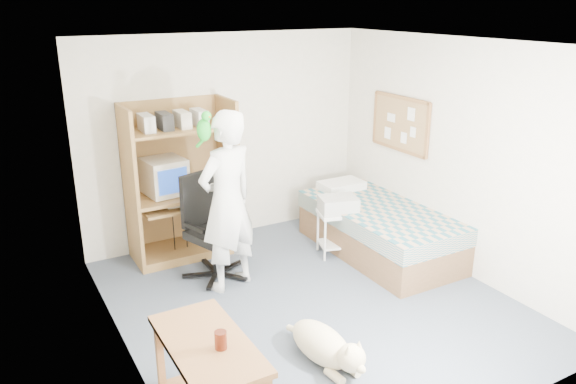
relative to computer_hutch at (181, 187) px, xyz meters
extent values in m
plane|color=#45515D|center=(0.70, -1.74, -0.82)|extent=(4.00, 4.00, 0.00)
cube|color=silver|center=(0.70, 0.26, 0.43)|extent=(3.60, 0.02, 2.50)
cube|color=silver|center=(2.50, -1.74, 0.43)|extent=(0.02, 4.00, 2.50)
cube|color=silver|center=(-1.10, -1.74, 0.43)|extent=(0.02, 4.00, 2.50)
cube|color=white|center=(0.70, -1.74, 1.68)|extent=(3.60, 4.00, 0.02)
cube|color=olive|center=(-0.58, -0.04, 0.08)|extent=(0.04, 0.60, 1.80)
cube|color=olive|center=(0.58, -0.04, 0.08)|extent=(0.04, 0.60, 1.80)
cube|color=olive|center=(0.00, 0.25, 0.08)|extent=(1.20, 0.02, 1.80)
cube|color=olive|center=(0.00, -0.04, -0.08)|extent=(1.12, 0.60, 0.04)
cube|color=olive|center=(0.00, -0.12, -0.18)|extent=(1.00, 0.50, 0.03)
cube|color=olive|center=(0.00, -0.04, 0.68)|extent=(1.12, 0.55, 0.03)
cube|color=olive|center=(0.00, -0.04, -0.77)|extent=(1.12, 0.60, 0.10)
cube|color=brown|center=(2.00, -1.14, -0.64)|extent=(1.00, 2.00, 0.36)
cube|color=#2C6877|center=(2.00, -1.14, -0.36)|extent=(1.02, 2.02, 0.20)
cube|color=white|center=(2.00, -0.34, -0.22)|extent=(0.55, 0.35, 0.12)
cube|color=brown|center=(-0.85, -2.94, -0.09)|extent=(0.50, 1.00, 0.04)
cube|color=brown|center=(-1.05, -2.49, -0.47)|extent=(0.05, 0.05, 0.70)
cube|color=brown|center=(-0.65, -2.49, -0.47)|extent=(0.05, 0.05, 0.70)
cube|color=olive|center=(2.48, -0.84, 0.63)|extent=(0.03, 0.90, 0.60)
cube|color=brown|center=(2.47, -0.84, 0.94)|extent=(0.04, 0.94, 0.04)
cube|color=brown|center=(2.47, -0.84, 0.32)|extent=(0.04, 0.94, 0.04)
cylinder|color=black|center=(0.08, -0.77, -0.78)|extent=(0.63, 0.63, 0.06)
cylinder|color=black|center=(0.08, -0.77, -0.58)|extent=(0.06, 0.06, 0.42)
cube|color=black|center=(0.08, -0.77, -0.33)|extent=(0.62, 0.62, 0.08)
cube|color=black|center=(0.01, -0.54, 0.02)|extent=(0.44, 0.20, 0.58)
cube|color=black|center=(-0.17, -0.85, -0.17)|extent=(0.14, 0.31, 0.04)
cube|color=black|center=(0.33, -0.68, -0.17)|extent=(0.14, 0.31, 0.04)
imported|color=white|center=(0.13, -1.02, 0.11)|extent=(0.79, 0.64, 1.86)
ellipsoid|color=#148F21|center=(-0.07, -1.00, 0.87)|extent=(0.14, 0.14, 0.22)
sphere|color=#148F21|center=(-0.05, -1.04, 1.00)|extent=(0.09, 0.09, 0.09)
cone|color=orange|center=(-0.04, -1.08, 1.00)|extent=(0.05, 0.05, 0.04)
cylinder|color=#148F21|center=(-0.08, -0.95, 0.74)|extent=(0.08, 0.15, 0.13)
ellipsoid|color=beige|center=(0.27, -2.57, -0.67)|extent=(0.39, 0.70, 0.30)
sphere|color=beige|center=(0.31, -2.94, -0.60)|extent=(0.22, 0.22, 0.22)
cone|color=beige|center=(0.26, -2.97, -0.49)|extent=(0.07, 0.07, 0.08)
cone|color=beige|center=(0.37, -2.95, -0.49)|extent=(0.07, 0.07, 0.08)
ellipsoid|color=beige|center=(0.32, -3.04, -0.63)|extent=(0.09, 0.13, 0.07)
cylinder|color=beige|center=(0.23, -2.22, -0.73)|extent=(0.08, 0.22, 0.11)
cube|color=white|center=(1.55, -0.93, -0.31)|extent=(0.52, 0.46, 0.04)
cube|color=white|center=(1.55, -0.93, -0.69)|extent=(0.48, 0.42, 0.03)
cylinder|color=white|center=(1.35, -1.08, -0.56)|extent=(0.03, 0.03, 0.51)
cylinder|color=white|center=(1.74, -1.08, -0.56)|extent=(0.03, 0.03, 0.51)
cylinder|color=white|center=(1.35, -0.78, -0.56)|extent=(0.03, 0.03, 0.51)
cylinder|color=white|center=(1.74, -0.78, -0.56)|extent=(0.03, 0.03, 0.51)
cube|color=#B1B1AC|center=(1.55, -0.93, -0.20)|extent=(0.49, 0.43, 0.18)
cube|color=beige|center=(-0.18, 0.01, 0.15)|extent=(0.48, 0.50, 0.40)
cube|color=navy|center=(-0.16, -0.21, 0.15)|extent=(0.34, 0.06, 0.28)
cube|color=beige|center=(0.00, -0.16, -0.15)|extent=(0.47, 0.21, 0.03)
cylinder|color=gold|center=(0.30, -0.09, 0.00)|extent=(0.08, 0.08, 0.12)
cylinder|color=#42160A|center=(-0.80, -3.04, -0.01)|extent=(0.08, 0.08, 0.12)
camera|label=1|loc=(-1.93, -5.91, 2.03)|focal=35.00mm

